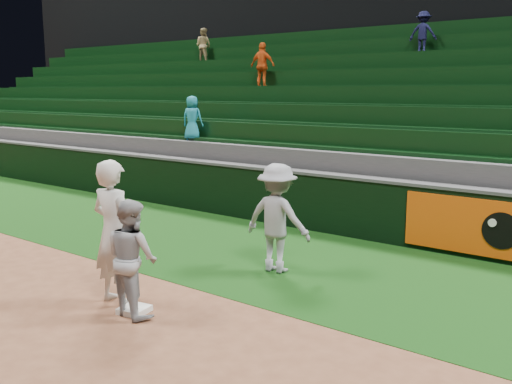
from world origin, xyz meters
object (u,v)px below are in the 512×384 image
baserunner (132,258)px  base_coach (277,218)px  first_base (134,310)px  first_baseman (114,232)px

baserunner → base_coach: (0.46, 2.65, 0.12)m
base_coach → first_base: bearing=74.9°
baserunner → base_coach: base_coach is taller
first_base → baserunner: (0.03, -0.03, 0.74)m
first_base → baserunner: size_ratio=0.23×
baserunner → first_baseman: bearing=-5.5°
baserunner → base_coach: size_ratio=0.88×
first_baseman → baserunner: size_ratio=1.30×
first_baseman → base_coach: 2.71m
first_base → first_baseman: first_baseman is taller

